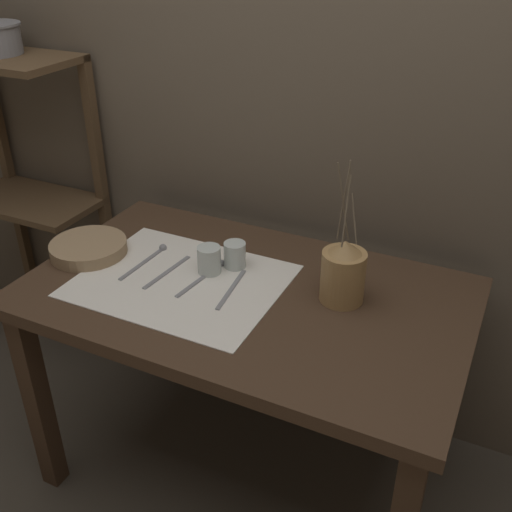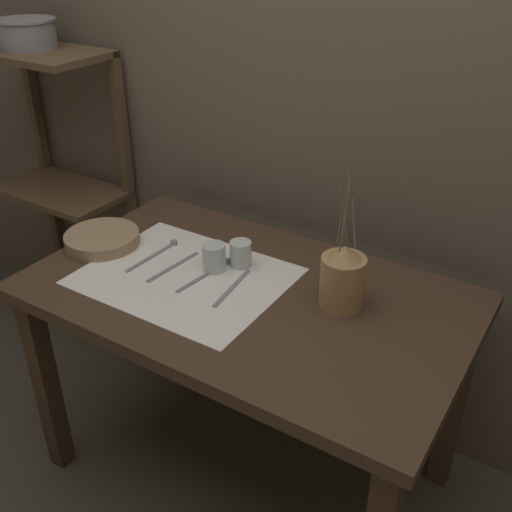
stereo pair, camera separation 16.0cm
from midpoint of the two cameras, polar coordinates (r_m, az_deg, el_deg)
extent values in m
plane|color=#473F35|center=(2.16, 1.43, -19.64)|extent=(12.00, 12.00, 0.00)
cube|color=brown|center=(1.89, 9.75, 15.82)|extent=(7.00, 0.06, 2.40)
cube|color=#422D1E|center=(1.69, 1.73, -3.88)|extent=(1.24, 0.74, 0.04)
cube|color=#422D1E|center=(2.03, -17.21, -11.68)|extent=(0.06, 0.06, 0.69)
cube|color=#422D1E|center=(2.37, -6.21, -3.61)|extent=(0.06, 0.06, 0.69)
cube|color=#422D1E|center=(2.01, 20.61, -12.88)|extent=(0.06, 0.06, 0.69)
cube|color=brown|center=(2.36, -18.30, 17.86)|extent=(0.52, 0.30, 0.02)
cube|color=brown|center=(2.52, -16.38, 5.89)|extent=(0.52, 0.30, 0.02)
cube|color=brown|center=(2.80, -17.64, 6.72)|extent=(0.04, 0.04, 1.22)
cube|color=brown|center=(2.47, -10.05, 4.59)|extent=(0.04, 0.04, 1.22)
cube|color=white|center=(1.74, -4.19, -2.01)|extent=(0.58, 0.46, 0.00)
cylinder|color=#A87F4C|center=(1.61, 11.06, -2.53)|extent=(0.12, 0.12, 0.15)
cone|color=#A87F4C|center=(1.56, 11.38, 0.28)|extent=(0.09, 0.09, 0.04)
cylinder|color=brown|center=(1.49, 11.52, 3.66)|extent=(0.01, 0.05, 0.18)
cylinder|color=brown|center=(1.52, 12.29, 2.92)|extent=(0.03, 0.03, 0.13)
cylinder|color=brown|center=(1.50, 11.31, 4.53)|extent=(0.04, 0.02, 0.21)
cylinder|color=brown|center=(1.52, 11.71, 4.70)|extent=(0.00, 0.01, 0.21)
cylinder|color=brown|center=(1.53, 11.37, 4.55)|extent=(0.02, 0.03, 0.20)
cylinder|color=#9E7F5B|center=(1.94, -12.17, 1.52)|extent=(0.23, 0.23, 0.04)
cylinder|color=silver|center=(1.75, -1.40, -0.19)|extent=(0.07, 0.07, 0.08)
cylinder|color=silver|center=(1.77, 1.11, 0.14)|extent=(0.07, 0.07, 0.08)
cube|color=gray|center=(1.84, -7.55, -0.18)|extent=(0.02, 0.21, 0.00)
sphere|color=gray|center=(1.91, -5.47, 1.19)|extent=(0.02, 0.02, 0.02)
cube|color=gray|center=(1.78, -5.37, -1.11)|extent=(0.03, 0.21, 0.00)
cube|color=gray|center=(1.73, -2.45, -2.05)|extent=(0.04, 0.21, 0.00)
sphere|color=gray|center=(1.80, -0.23, -0.61)|extent=(0.02, 0.02, 0.02)
cube|color=gray|center=(1.68, 0.44, -3.11)|extent=(0.04, 0.21, 0.00)
cylinder|color=gray|center=(2.38, -19.13, 19.35)|extent=(0.20, 0.20, 0.10)
cylinder|color=gray|center=(2.37, -19.33, 20.45)|extent=(0.22, 0.22, 0.01)
camera|label=1|loc=(0.08, -87.14, 1.65)|focal=42.00mm
camera|label=2|loc=(0.08, 92.86, -1.65)|focal=42.00mm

